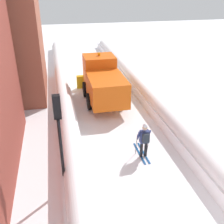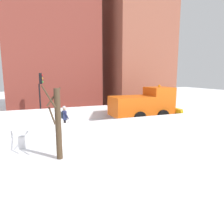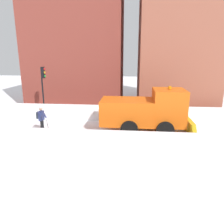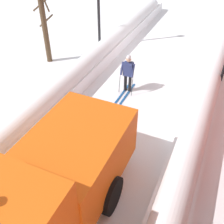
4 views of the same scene
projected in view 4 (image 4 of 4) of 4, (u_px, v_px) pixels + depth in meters
name	position (u px, v px, depth m)	size (l,w,h in m)	color
ground_plane	(73.00, 191.00, 8.14)	(80.00, 80.00, 0.00)	white
snowbank_left	(169.00, 217.00, 6.89)	(1.10, 36.00, 1.16)	white
plow_truck	(48.00, 192.00, 6.38)	(3.20, 5.98, 3.12)	orange
skier	(128.00, 72.00, 11.90)	(0.62, 1.80, 1.81)	black
bare_tree_near	(45.00, 29.00, 13.80)	(1.13, 0.89, 3.51)	#4B3825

